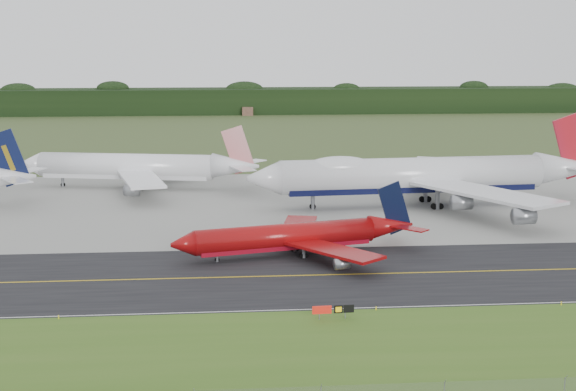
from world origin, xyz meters
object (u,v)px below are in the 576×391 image
at_px(jet_ba_747, 424,175).
at_px(jet_red_737, 299,236).
at_px(taxiway_sign, 333,310).
at_px(jet_star_tail, 139,167).

bearing_deg(jet_ba_747, jet_red_737, -129.07).
bearing_deg(taxiway_sign, jet_ba_747, 67.11).
height_order(jet_ba_747, taxiway_sign, jet_ba_747).
xyz_separation_m(jet_ba_747, jet_red_737, (-30.35, -37.38, -3.54)).
relative_size(jet_ba_747, jet_red_737, 1.88).
distance_m(jet_ba_747, jet_red_737, 48.28).
bearing_deg(taxiway_sign, jet_red_737, 92.40).
bearing_deg(taxiway_sign, jet_star_tail, 109.39).
bearing_deg(jet_red_737, jet_star_tail, 116.83).
relative_size(jet_ba_747, taxiway_sign, 14.61).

